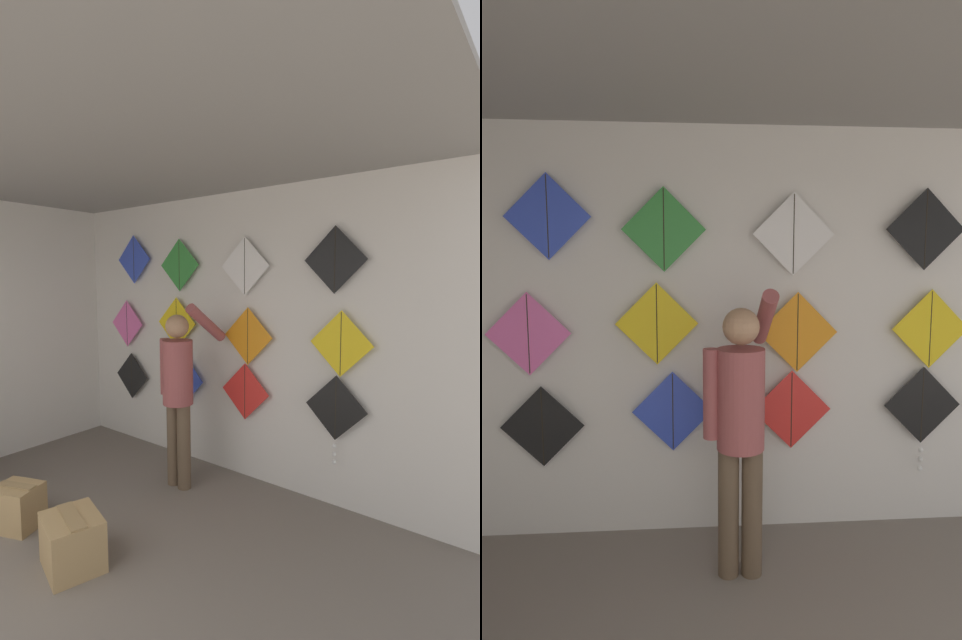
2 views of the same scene
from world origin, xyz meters
The scene contains 17 objects.
back_panel centered at (0.00, 3.72, 1.40)m, with size 4.93×0.06×2.80m, color silver.
ceiling_slab centered at (0.00, 1.85, 2.82)m, with size 4.93×4.49×0.04m, color gray.
shopkeeper centered at (-0.03, 3.15, 0.98)m, with size 0.44×0.60×1.75m.
cardboard_box centered at (0.21, 1.87, 0.18)m, with size 0.49×0.45×0.37m.
cardboard_box_spare centered at (-0.56, 1.87, 0.17)m, with size 0.41×0.38×0.35m.
kite_0 centered at (-1.32, 3.63, 0.80)m, with size 0.55×0.01×0.55m.
kite_1 centered at (-0.44, 3.63, 0.88)m, with size 0.55×0.01×0.55m.
kite_2 centered at (0.38, 3.63, 0.88)m, with size 0.55×0.01×0.55m.
kite_3 centered at (1.32, 3.63, 0.85)m, with size 0.55×0.04×0.76m.
kite_4 centered at (-1.38, 3.63, 1.43)m, with size 0.55×0.01×0.55m.
kite_5 centered at (-0.54, 3.63, 1.49)m, with size 0.55×0.01×0.55m.
kite_6 centered at (0.42, 3.63, 1.42)m, with size 0.55×0.01×0.55m.
kite_7 centered at (1.36, 3.63, 1.43)m, with size 0.55×0.01×0.55m.
kite_8 centered at (-1.23, 3.63, 2.19)m, with size 0.55×0.01×0.55m.
kite_9 centered at (-0.49, 3.63, 2.11)m, with size 0.55×0.01×0.55m.
kite_10 centered at (0.38, 3.63, 2.08)m, with size 0.55×0.01×0.55m.
kite_11 centered at (1.29, 3.63, 2.12)m, with size 0.55×0.01×0.55m.
Camera 1 is at (2.78, 0.36, 1.97)m, focal length 24.00 mm.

